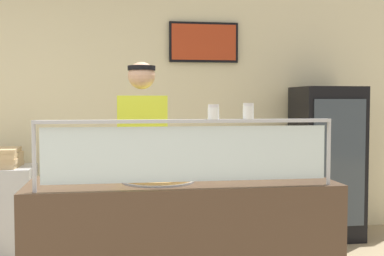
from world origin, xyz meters
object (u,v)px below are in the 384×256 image
at_px(pizza_tray, 158,179).
at_px(drink_fridge, 326,162).
at_px(pizza_server, 165,176).
at_px(parmesan_shaker, 213,113).
at_px(pepper_flake_shaker, 248,112).
at_px(worker_figure, 143,159).

xyz_separation_m(pizza_tray, drink_fridge, (1.96, 1.89, -0.16)).
xyz_separation_m(pizza_server, parmesan_shaker, (0.26, -0.24, 0.40)).
height_order(pepper_flake_shaker, drink_fridge, drink_fridge).
height_order(parmesan_shaker, pepper_flake_shaker, pepper_flake_shaker).
relative_size(pizza_tray, worker_figure, 0.26).
distance_m(parmesan_shaker, pepper_flake_shaker, 0.21).
bearing_deg(drink_fridge, pizza_tray, -136.03).
bearing_deg(pizza_tray, pizza_server, -28.10).
bearing_deg(parmesan_shaker, pizza_server, 138.23).
distance_m(pepper_flake_shaker, drink_fridge, 2.65).
bearing_deg(worker_figure, pepper_flake_shaker, -60.55).
distance_m(pepper_flake_shaker, worker_figure, 1.22).
relative_size(pizza_server, parmesan_shaker, 3.20).
xyz_separation_m(pepper_flake_shaker, worker_figure, (-0.57, 1.01, -0.39)).
relative_size(pizza_server, drink_fridge, 0.17).
height_order(worker_figure, drink_fridge, worker_figure).
bearing_deg(drink_fridge, pepper_flake_shaker, -123.99).
bearing_deg(worker_figure, parmesan_shaker, -70.36).
xyz_separation_m(pizza_server, drink_fridge, (1.92, 1.91, -0.18)).
bearing_deg(pizza_server, worker_figure, 113.69).
distance_m(pizza_server, worker_figure, 0.78).
height_order(pepper_flake_shaker, worker_figure, worker_figure).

